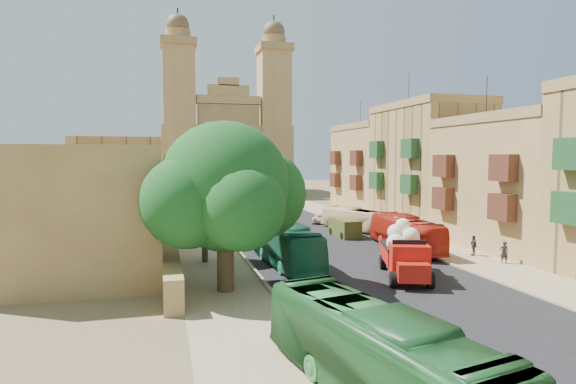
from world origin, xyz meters
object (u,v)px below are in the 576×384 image
car_blue_a (284,240)px  pedestrian_c (473,245)px  car_white_b (278,207)px  car_blue_b (232,197)px  street_tree_a (204,211)px  car_cream (321,218)px  bus_green_south (377,355)px  street_tree_b (194,200)px  car_dkblue (221,206)px  bus_green_north (285,244)px  church (225,148)px  red_truck (405,253)px  street_tree_c (188,193)px  street_tree_d (183,185)px  bus_red_east (406,233)px  bus_cream_east (353,219)px  pedestrian_a (504,252)px  ficus_tree (226,191)px  car_white_a (255,225)px  olive_pickup (345,228)px

car_blue_a → pedestrian_c: (13.49, -7.32, 0.25)m
car_white_b → car_blue_b: 19.55m
street_tree_a → car_cream: (15.00, 17.86, -3.24)m
bus_green_south → car_white_b: bearing=68.1°
street_tree_b → car_dkblue: 23.69m
bus_green_north → bus_green_south: bearing=-98.5°
church → car_blue_b: church is taller
street_tree_a → red_truck: street_tree_a is taller
church → street_tree_c: bearing=-103.2°
red_truck → car_blue_a: bearing=111.6°
street_tree_d → car_blue_b: size_ratio=1.25×
street_tree_c → car_blue_b: 26.89m
car_cream → pedestrian_c: (5.60, -20.85, 0.26)m
car_dkblue → car_white_b: bearing=-10.9°
bus_green_north → car_dkblue: (-0.22, 37.22, -0.89)m
bus_red_east → bus_cream_east: bearing=-85.9°
church → red_truck: size_ratio=5.38×
car_cream → pedestrian_a: 24.59m
bus_green_north → car_cream: bus_green_north is taller
car_dkblue → car_blue_b: (3.67, 14.32, 0.12)m
ficus_tree → car_blue_a: size_ratio=3.03×
bus_green_south → car_dkblue: 56.77m
car_blue_a → street_tree_a: bearing=-164.2°
street_tree_d → pedestrian_a: 47.03m
street_tree_a → car_blue_b: size_ratio=1.30×
street_tree_c → car_white_a: bearing=-58.4°
church → car_white_a: (-3.65, -52.94, -8.87)m
street_tree_c → olive_pickup: street_tree_c is taller
car_white_a → car_blue_a: bearing=-86.0°
church → pedestrian_a: church is taller
street_tree_b → street_tree_d: street_tree_d is taller
street_tree_b → car_blue_a: street_tree_b is taller
pedestrian_a → olive_pickup: bearing=-46.9°
street_tree_d → pedestrian_c: bearing=-62.1°
street_tree_a → street_tree_c: size_ratio=1.11×
red_truck → car_dkblue: bearing=98.9°
olive_pickup → bus_cream_east: 4.32m
bus_cream_east → car_dkblue: bearing=-83.2°
olive_pickup → car_white_a: olive_pickup is taller
olive_pickup → bus_cream_east: (2.38, 3.59, 0.36)m
car_cream → pedestrian_a: size_ratio=2.37×
bus_cream_east → car_white_a: (-10.15, 2.08, -0.55)m
car_blue_a → pedestrian_c: pedestrian_c is taller
street_tree_a → car_white_b: size_ratio=1.37×
car_white_a → bus_green_north: bearing=-93.7°
street_tree_b → bus_green_north: (5.48, -14.31, -2.06)m
car_white_a → church: bearing=85.5°
car_blue_b → pedestrian_a: (12.07, -55.21, 0.10)m
car_white_b → olive_pickup: bearing=70.9°
olive_pickup → bus_red_east: 8.04m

